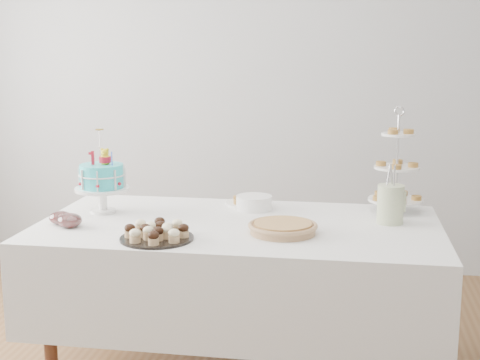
% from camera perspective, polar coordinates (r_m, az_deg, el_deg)
% --- Properties ---
extents(walls, '(5.04, 4.04, 2.70)m').
position_cam_1_polar(walls, '(2.82, -1.12, 6.19)').
color(walls, '#ACAEB1').
rests_on(walls, floor).
extents(table, '(1.92, 1.02, 0.77)m').
position_cam_1_polar(table, '(3.28, -0.11, -7.55)').
color(table, silver).
rests_on(table, floor).
extents(birthday_cake, '(0.28, 0.28, 0.43)m').
position_cam_1_polar(birthday_cake, '(3.47, -11.66, -0.86)').
color(birthday_cake, white).
rests_on(birthday_cake, table).
extents(cupcake_tray, '(0.33, 0.33, 0.07)m').
position_cam_1_polar(cupcake_tray, '(2.96, -7.12, -4.38)').
color(cupcake_tray, black).
rests_on(cupcake_tray, table).
extents(pie, '(0.32, 0.32, 0.05)m').
position_cam_1_polar(pie, '(3.04, 3.67, -4.05)').
color(pie, tan).
rests_on(pie, table).
extents(tiered_stand, '(0.28, 0.28, 0.54)m').
position_cam_1_polar(tiered_stand, '(3.50, 13.23, 1.00)').
color(tiered_stand, silver).
rests_on(tiered_stand, table).
extents(plate_stack, '(0.19, 0.19, 0.07)m').
position_cam_1_polar(plate_stack, '(3.48, 1.21, -1.95)').
color(plate_stack, white).
rests_on(plate_stack, table).
extents(pastry_plate, '(0.24, 0.24, 0.04)m').
position_cam_1_polar(pastry_plate, '(3.60, 0.71, -1.84)').
color(pastry_plate, white).
rests_on(pastry_plate, table).
extents(jam_bowl_a, '(0.11, 0.11, 0.06)m').
position_cam_1_polar(jam_bowl_a, '(3.31, -15.08, -3.14)').
color(jam_bowl_a, silver).
rests_on(jam_bowl_a, table).
extents(jam_bowl_b, '(0.11, 0.11, 0.07)m').
position_cam_1_polar(jam_bowl_b, '(3.23, -14.32, -3.38)').
color(jam_bowl_b, silver).
rests_on(jam_bowl_b, table).
extents(utensil_pitcher, '(0.14, 0.13, 0.28)m').
position_cam_1_polar(utensil_pitcher, '(3.27, 12.73, -1.89)').
color(utensil_pitcher, silver).
rests_on(utensil_pitcher, table).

